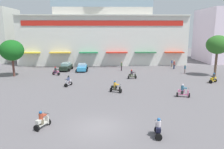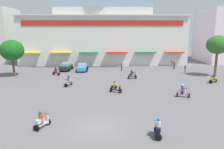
% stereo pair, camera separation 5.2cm
% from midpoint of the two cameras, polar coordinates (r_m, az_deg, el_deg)
% --- Properties ---
extents(ground_plane, '(128.00, 128.00, 0.00)m').
position_cam_midpoint_polar(ground_plane, '(29.95, -2.92, -3.05)').
color(ground_plane, slate).
extents(colonial_building, '(36.78, 17.88, 18.98)m').
position_cam_midpoint_polar(colonial_building, '(52.44, -2.40, 12.23)').
color(colonial_building, silver).
rests_on(colonial_building, ground).
extents(flank_building_right, '(9.29, 11.86, 12.70)m').
position_cam_midpoint_polar(flank_building_right, '(59.83, 26.94, 9.24)').
color(flank_building_right, white).
rests_on(flank_building_right, ground).
extents(plaza_tree_0, '(3.84, 3.83, 6.09)m').
position_cam_midpoint_polar(plaza_tree_0, '(39.14, -25.15, 5.83)').
color(plaza_tree_0, brown).
rests_on(plaza_tree_0, ground).
extents(plaza_tree_1, '(3.73, 3.22, 6.82)m').
position_cam_midpoint_polar(plaza_tree_1, '(39.58, 26.27, 7.06)').
color(plaza_tree_1, brown).
rests_on(plaza_tree_1, ground).
extents(parked_car_0, '(2.43, 4.24, 1.48)m').
position_cam_midpoint_polar(parked_car_0, '(42.29, -12.16, 2.09)').
color(parked_car_0, '#1E2B21').
rests_on(parked_car_0, ground).
extents(parked_car_1, '(2.36, 4.32, 1.38)m').
position_cam_midpoint_polar(parked_car_1, '(41.22, -8.01, 1.94)').
color(parked_car_1, '#3392C7').
rests_on(parked_car_1, ground).
extents(scooter_rider_0, '(1.39, 1.10, 1.46)m').
position_cam_midpoint_polar(scooter_rider_0, '(38.21, -14.74, 0.74)').
color(scooter_rider_0, black).
rests_on(scooter_rider_0, ground).
extents(scooter_rider_1, '(1.40, 0.70, 1.49)m').
position_cam_midpoint_polar(scooter_rider_1, '(34.36, 5.32, -0.13)').
color(scooter_rider_1, black).
rests_on(scooter_rider_1, ground).
extents(scooter_rider_2, '(1.54, 0.84, 1.58)m').
position_cam_midpoint_polar(scooter_rider_2, '(26.19, 18.33, -4.34)').
color(scooter_rider_2, black).
rests_on(scooter_rider_2, ground).
extents(scooter_rider_3, '(0.98, 1.51, 1.48)m').
position_cam_midpoint_polar(scooter_rider_3, '(30.29, -11.60, -1.91)').
color(scooter_rider_3, black).
rests_on(scooter_rider_3, ground).
extents(scooter_rider_6, '(1.48, 1.28, 1.50)m').
position_cam_midpoint_polar(scooter_rider_6, '(34.89, 25.33, -1.02)').
color(scooter_rider_6, black).
rests_on(scooter_rider_6, ground).
extents(scooter_rider_7, '(1.55, 1.07, 1.50)m').
position_cam_midpoint_polar(scooter_rider_7, '(26.70, 0.90, -3.51)').
color(scooter_rider_7, black).
rests_on(scooter_rider_7, ground).
extents(scooter_rider_8, '(1.10, 1.53, 1.47)m').
position_cam_midpoint_polar(scooter_rider_8, '(18.15, -18.20, -11.64)').
color(scooter_rider_8, black).
rests_on(scooter_rider_8, ground).
extents(scooter_rider_9, '(0.75, 1.41, 1.52)m').
position_cam_midpoint_polar(scooter_rider_9, '(16.32, 12.13, -13.93)').
color(scooter_rider_9, black).
rests_on(scooter_rider_9, ground).
extents(pedestrian_0, '(0.47, 0.47, 1.62)m').
position_cam_midpoint_polar(pedestrian_0, '(46.75, 15.62, 3.04)').
color(pedestrian_0, '#7A6454').
rests_on(pedestrian_0, ground).
extents(pedestrian_1, '(0.44, 0.44, 1.70)m').
position_cam_midpoint_polar(pedestrian_1, '(41.06, 2.52, 2.40)').
color(pedestrian_1, '#291A26').
rests_on(pedestrian_1, ground).
extents(pedestrian_2, '(0.35, 0.35, 1.66)m').
position_cam_midpoint_polar(pedestrian_2, '(40.34, 18.82, 1.57)').
color(pedestrian_2, slate).
rests_on(pedestrian_2, ground).
extents(pedestrian_3, '(0.49, 0.49, 1.74)m').
position_cam_midpoint_polar(pedestrian_3, '(44.42, 16.18, 2.65)').
color(pedestrian_3, '#182544').
rests_on(pedestrian_3, ground).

